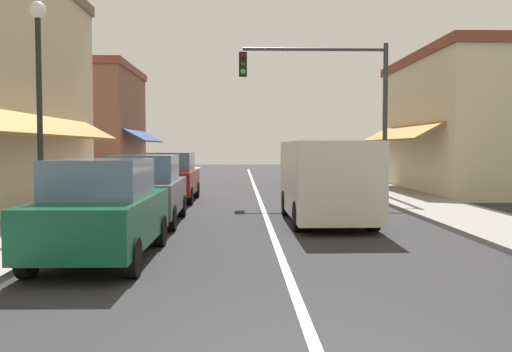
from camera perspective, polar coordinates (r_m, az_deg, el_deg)
ground_plane at (r=22.55m, az=0.22°, el=-2.04°), size 80.00×80.00×0.00m
sidewalk_left at (r=23.03m, az=-13.60°, el=-1.87°), size 2.60×56.00×0.12m
sidewalk_right at (r=23.38m, az=13.82°, el=-1.80°), size 2.60×56.00×0.12m
lane_center_stripe at (r=22.55m, az=0.22°, el=-2.03°), size 0.14×52.00×0.01m
storefront_right_block at (r=26.30m, az=19.89°, el=5.07°), size 5.51×10.20×6.01m
storefront_far_left at (r=33.63m, az=-16.81°, el=5.08°), size 6.69×8.20×6.54m
parked_car_nearest_left at (r=10.11m, az=-15.41°, el=-3.39°), size 1.82×4.12×1.77m
parked_car_second_left at (r=14.67m, az=-11.12°, el=-1.37°), size 1.82×4.12×1.77m
parked_car_third_left at (r=20.55m, az=-8.61°, el=-0.11°), size 1.81×4.11×1.77m
van_in_lane at (r=14.78m, az=7.08°, el=-0.27°), size 2.03×5.19×2.12m
traffic_signal_mast_arm at (r=21.59m, az=8.04°, el=8.48°), size 5.65×0.50×5.89m
street_lamp_left_near at (r=12.98m, az=-21.21°, el=8.99°), size 0.36×0.36×5.06m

